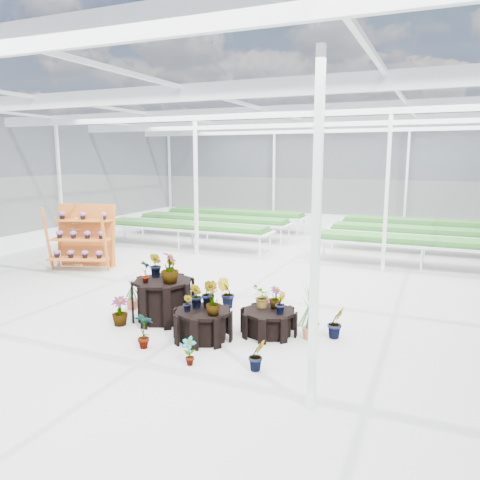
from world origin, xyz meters
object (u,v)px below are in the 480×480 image
at_px(plinth_mid, 203,325).
at_px(plinth_low, 269,322).
at_px(bird_table, 79,240).
at_px(plinth_tall, 163,300).
at_px(shelf_rack, 81,237).

xyz_separation_m(plinth_mid, plinth_low, (1.00, 0.70, -0.04)).
height_order(plinth_low, bird_table, bird_table).
relative_size(plinth_low, bird_table, 0.65).
height_order(plinth_tall, plinth_mid, plinth_tall).
bearing_deg(plinth_tall, plinth_mid, -26.57).
relative_size(plinth_tall, shelf_rack, 0.64).
bearing_deg(plinth_mid, shelf_rack, 149.46).
bearing_deg(plinth_tall, plinth_low, 2.60).
height_order(plinth_tall, shelf_rack, shelf_rack).
bearing_deg(shelf_rack, plinth_tall, -49.57).
distance_m(plinth_tall, plinth_low, 2.21).
bearing_deg(plinth_low, plinth_tall, -177.40).
bearing_deg(shelf_rack, plinth_mid, -48.56).
distance_m(plinth_tall, shelf_rack, 5.32).
height_order(plinth_mid, plinth_low, plinth_mid).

